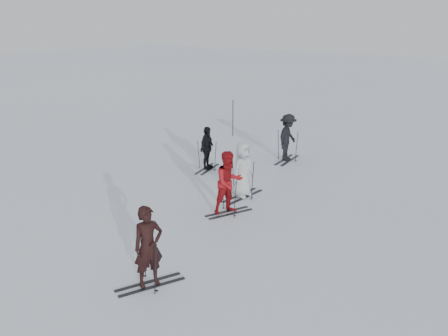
% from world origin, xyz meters
% --- Properties ---
extents(ground, '(120.00, 120.00, 0.00)m').
position_xyz_m(ground, '(0.00, 0.00, 0.00)').
color(ground, silver).
rests_on(ground, ground).
extents(skier_near_dark, '(0.70, 0.82, 1.90)m').
position_xyz_m(skier_near_dark, '(2.00, -4.70, 0.95)').
color(skier_near_dark, black).
rests_on(skier_near_dark, ground).
extents(skier_red, '(1.06, 1.17, 1.97)m').
position_xyz_m(skier_red, '(1.00, -0.14, 0.98)').
color(skier_red, maroon).
rests_on(skier_red, ground).
extents(skier_grey, '(0.66, 0.95, 1.86)m').
position_xyz_m(skier_grey, '(0.54, 1.34, 0.93)').
color(skier_grey, '#AEB4B8').
rests_on(skier_grey, ground).
extents(skier_uphill_left, '(0.61, 1.06, 1.70)m').
position_xyz_m(skier_uphill_left, '(-2.30, 3.06, 0.85)').
color(skier_uphill_left, black).
rests_on(skier_uphill_left, ground).
extents(skier_uphill_far, '(0.85, 1.33, 1.95)m').
position_xyz_m(skier_uphill_far, '(-0.32, 6.00, 0.98)').
color(skier_uphill_far, black).
rests_on(skier_uphill_far, ground).
extents(skis_near_dark, '(1.89, 1.48, 1.22)m').
position_xyz_m(skis_near_dark, '(2.00, -4.70, 0.61)').
color(skis_near_dark, black).
rests_on(skis_near_dark, ground).
extents(skis_red, '(1.82, 1.41, 1.17)m').
position_xyz_m(skis_red, '(1.00, -0.14, 0.59)').
color(skis_red, black).
rests_on(skis_red, ground).
extents(skis_grey, '(1.90, 1.10, 1.34)m').
position_xyz_m(skis_grey, '(0.54, 1.34, 0.67)').
color(skis_grey, black).
rests_on(skis_grey, ground).
extents(skis_uphill_left, '(1.78, 1.18, 1.20)m').
position_xyz_m(skis_uphill_left, '(-2.30, 3.06, 0.60)').
color(skis_uphill_left, black).
rests_on(skis_uphill_left, ground).
extents(skis_uphill_far, '(1.93, 1.15, 1.34)m').
position_xyz_m(skis_uphill_far, '(-0.32, 6.00, 0.67)').
color(skis_uphill_far, black).
rests_on(skis_uphill_far, ground).
extents(piste_marker, '(0.04, 0.04, 1.82)m').
position_xyz_m(piste_marker, '(-4.67, 8.27, 0.91)').
color(piste_marker, black).
rests_on(piste_marker, ground).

